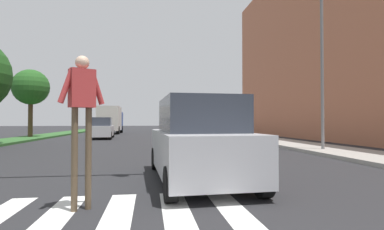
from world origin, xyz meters
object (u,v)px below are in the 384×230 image
Objects in this scene: street_lamp_right at (320,53)px; sedan_far_horizon at (166,126)px; sedan_distant at (174,127)px; suv_crossing at (198,142)px; truck_box_delivery at (110,120)px; sedan_midblock at (102,129)px; pedestrian_performer at (82,107)px; tree_distant at (31,88)px.

street_lamp_right is 34.10m from sedan_far_horizon.
sedan_distant is 0.94× the size of sedan_far_horizon.
suv_crossing is 1.05× the size of sedan_far_horizon.
sedan_far_horizon is at bearing 87.90° from suv_crossing.
street_lamp_right is 26.08m from truck_box_delivery.
truck_box_delivery reaches higher than sedan_midblock.
pedestrian_performer is 0.53× the size of sedan_midblock.
sedan_midblock is 1.11× the size of sedan_distant.
pedestrian_performer is at bearing -138.99° from street_lamp_right.
street_lamp_right is 17.61m from sedan_midblock.
sedan_midblock reaches higher than sedan_far_horizon.
pedestrian_performer is (8.72, -21.41, -2.59)m from tree_distant.
tree_distant is at bearing -145.92° from sedan_distant.
sedan_midblock is at bearing 105.34° from suv_crossing.
sedan_midblock is at bearing -107.17° from sedan_far_horizon.
pedestrian_performer is at bearing -95.08° from sedan_far_horizon.
tree_distant is 1.33× the size of sedan_distant.
sedan_midblock is 11.75m from sedan_distant.
pedestrian_performer is 30.25m from sedan_distant.
street_lamp_right is 12.21m from pedestrian_performer.
sedan_midblock is (-2.79, 20.36, -0.86)m from pedestrian_performer.
tree_distant is at bearing 142.33° from street_lamp_right.
suv_crossing is 18.97m from sedan_midblock.
sedan_far_horizon is (3.67, 41.25, -0.89)m from pedestrian_performer.
pedestrian_performer reaches higher than sedan_distant.
street_lamp_right is 23.07m from sedan_distant.
sedan_far_horizon is at bearing 98.95° from street_lamp_right.
tree_distant is 10.92m from truck_box_delivery.
sedan_midblock is 1.05× the size of sedan_far_horizon.
sedan_distant is (3.95, 29.98, -0.87)m from pedestrian_performer.
street_lamp_right is at bearing 40.42° from suv_crossing.
sedan_midblock is 0.76× the size of truck_box_delivery.
sedan_distant is (6.74, 9.63, -0.01)m from sedan_midblock.
suv_crossing is (10.95, -19.35, -3.32)m from tree_distant.
street_lamp_right is 1.60× the size of suv_crossing.
street_lamp_right is (17.66, -13.63, 0.35)m from tree_distant.
street_lamp_right reaches higher than sedan_midblock.
pedestrian_performer is at bearing -82.21° from sedan_midblock.
sedan_far_horizon is (1.44, 39.18, -0.16)m from suv_crossing.
sedan_distant is 11.27m from sedan_far_horizon.
sedan_far_horizon is 0.72× the size of truck_box_delivery.
sedan_far_horizon is (6.45, 20.89, -0.04)m from sedan_midblock.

